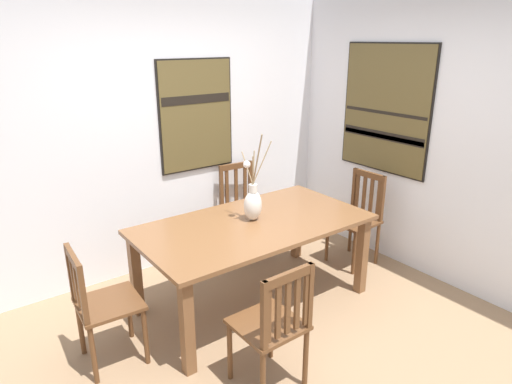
# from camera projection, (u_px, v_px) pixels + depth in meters

# --- Properties ---
(ground_plane) EXTENTS (6.40, 6.40, 0.03)m
(ground_plane) POSITION_uv_depth(u_px,v_px,m) (291.00, 347.00, 3.41)
(ground_plane) COLOR #8E7051
(wall_back) EXTENTS (6.40, 0.12, 2.70)m
(wall_back) POSITION_uv_depth(u_px,v_px,m) (170.00, 132.00, 4.38)
(wall_back) COLOR silver
(wall_back) RESTS_ON ground_plane
(wall_side) EXTENTS (0.12, 6.40, 2.70)m
(wall_side) POSITION_uv_depth(u_px,v_px,m) (451.00, 140.00, 4.02)
(wall_side) COLOR silver
(wall_side) RESTS_ON ground_plane
(dining_table) EXTENTS (1.94, 1.04, 0.76)m
(dining_table) POSITION_uv_depth(u_px,v_px,m) (254.00, 233.00, 3.76)
(dining_table) COLOR brown
(dining_table) RESTS_ON ground_plane
(centerpiece_vase) EXTENTS (0.23, 0.30, 0.77)m
(centerpiece_vase) POSITION_uv_depth(u_px,v_px,m) (253.00, 202.00, 3.73)
(centerpiece_vase) COLOR silver
(centerpiece_vase) RESTS_ON dining_table
(chair_0) EXTENTS (0.43, 0.43, 0.95)m
(chair_0) POSITION_uv_depth(u_px,v_px,m) (358.00, 217.00, 4.56)
(chair_0) COLOR brown
(chair_0) RESTS_ON ground_plane
(chair_1) EXTENTS (0.45, 0.45, 0.96)m
(chair_1) POSITION_uv_depth(u_px,v_px,m) (243.00, 208.00, 4.80)
(chair_1) COLOR brown
(chair_1) RESTS_ON ground_plane
(chair_2) EXTENTS (0.42, 0.42, 0.93)m
(chair_2) POSITION_uv_depth(u_px,v_px,m) (274.00, 324.00, 2.85)
(chair_2) COLOR brown
(chair_2) RESTS_ON ground_plane
(chair_3) EXTENTS (0.44, 0.44, 0.90)m
(chair_3) POSITION_uv_depth(u_px,v_px,m) (101.00, 304.00, 3.10)
(chair_3) COLOR brown
(chair_3) RESTS_ON ground_plane
(painting_on_back_wall) EXTENTS (0.81, 0.05, 1.10)m
(painting_on_back_wall) POSITION_uv_depth(u_px,v_px,m) (196.00, 115.00, 4.43)
(painting_on_back_wall) COLOR black
(painting_on_side_wall) EXTENTS (0.05, 1.04, 1.26)m
(painting_on_side_wall) POSITION_uv_depth(u_px,v_px,m) (386.00, 109.00, 4.44)
(painting_on_side_wall) COLOR black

